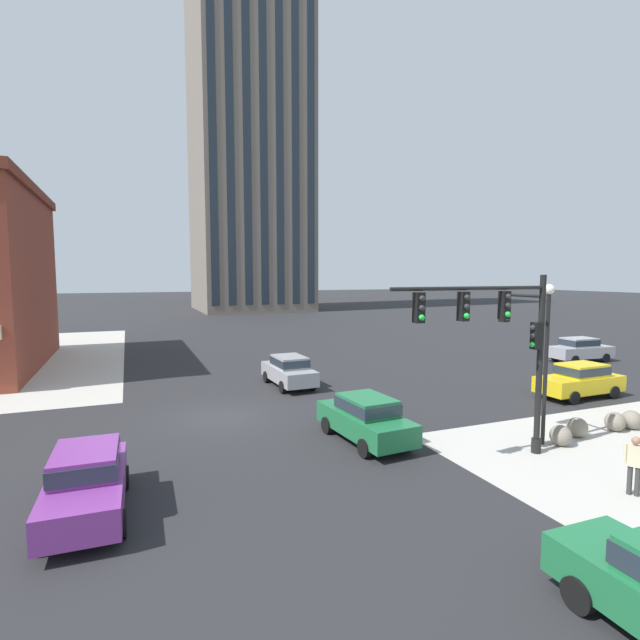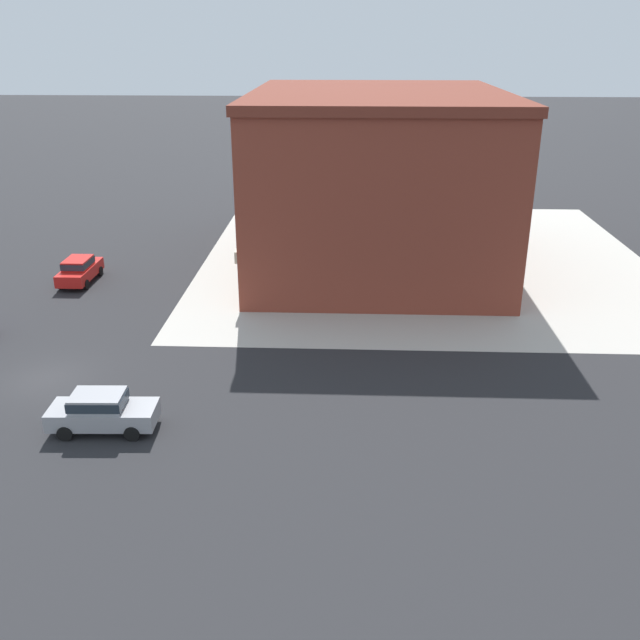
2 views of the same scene
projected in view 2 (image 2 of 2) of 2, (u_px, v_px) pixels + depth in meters
ground_plane at (46, 379)px, 33.40m from camera, size 320.00×320.00×0.00m
sidewalk_far_corner at (424, 259)px, 51.07m from camera, size 32.00×32.00×0.02m
car_main_northbound_far at (102, 410)px, 28.82m from camera, size 2.02×4.46×1.68m
car_cross_far at (79, 269)px, 45.94m from camera, size 4.41×1.90×1.68m
storefront_block_near_corner at (376, 179)px, 48.57m from camera, size 21.59×16.94×11.82m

